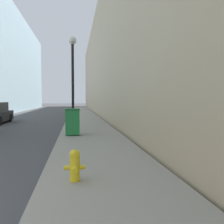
# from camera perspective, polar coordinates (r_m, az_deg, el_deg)

# --- Properties ---
(sidewalk_right) EXTENTS (3.01, 60.00, 0.16)m
(sidewalk_right) POSITION_cam_1_polar(r_m,az_deg,el_deg) (22.06, -6.37, -1.66)
(sidewalk_right) COLOR gray
(sidewalk_right) RESTS_ON ground
(building_right_stone) EXTENTS (12.00, 60.00, 12.09)m
(building_right_stone) POSITION_cam_1_polar(r_m,az_deg,el_deg) (31.38, 7.33, 10.65)
(building_right_stone) COLOR tan
(building_right_stone) RESTS_ON ground
(fire_hydrant) EXTENTS (0.45, 0.33, 0.67)m
(fire_hydrant) POSITION_cam_1_polar(r_m,az_deg,el_deg) (5.39, -8.51, -11.80)
(fire_hydrant) COLOR yellow
(fire_hydrant) RESTS_ON sidewalk_right
(trash_bin) EXTENTS (0.67, 0.63, 1.26)m
(trash_bin) POSITION_cam_1_polar(r_m,az_deg,el_deg) (11.95, -9.00, -2.17)
(trash_bin) COLOR #1E7538
(trash_bin) RESTS_ON sidewalk_right
(lamppost) EXTENTS (0.49, 0.49, 5.59)m
(lamppost) POSITION_cam_1_polar(r_m,az_deg,el_deg) (16.02, -8.97, 9.45)
(lamppost) COLOR black
(lamppost) RESTS_ON sidewalk_right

